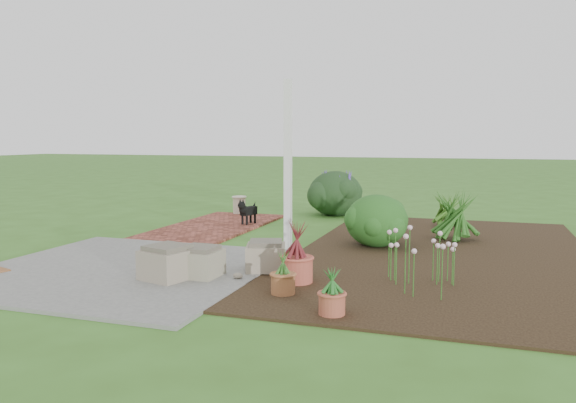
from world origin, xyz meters
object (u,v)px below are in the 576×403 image
(evergreen_shrub, at_px, (376,219))
(stone_trough_near, at_px, (200,263))
(cream_ceramic_urn, at_px, (239,205))
(black_dog, at_px, (247,210))

(evergreen_shrub, bearing_deg, stone_trough_near, -122.00)
(stone_trough_near, xyz_separation_m, cream_ceramic_urn, (-1.78, 5.22, 0.03))
(black_dog, relative_size, cream_ceramic_urn, 1.40)
(black_dog, distance_m, evergreen_shrub, 2.95)
(black_dog, bearing_deg, cream_ceramic_urn, 134.82)
(cream_ceramic_urn, bearing_deg, black_dog, -60.75)
(stone_trough_near, height_order, evergreen_shrub, evergreen_shrub)
(black_dog, bearing_deg, stone_trough_near, -59.59)
(stone_trough_near, relative_size, cream_ceramic_urn, 1.26)
(stone_trough_near, bearing_deg, cream_ceramic_urn, 108.81)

